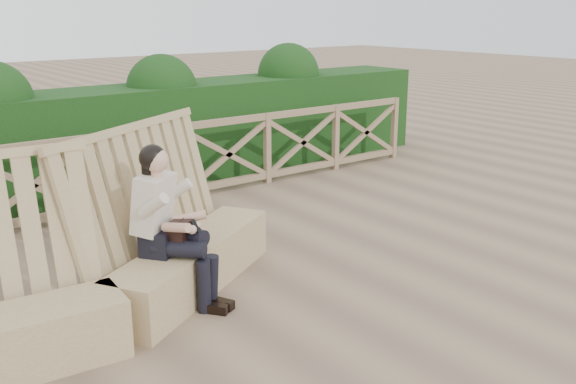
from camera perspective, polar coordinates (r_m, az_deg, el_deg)
ground at (r=6.30m, az=1.13°, el=-8.94°), size 60.00×60.00×0.00m
bench at (r=5.76m, az=-17.26°, el=-7.73°), size 4.43×1.84×1.62m
woman at (r=5.91m, az=-10.60°, el=-2.53°), size 0.74×0.92×1.51m
guardrail at (r=8.96m, az=-13.05°, el=2.05°), size 10.10×0.09×1.10m
hedge at (r=10.00m, az=-16.06°, el=4.44°), size 12.00×1.20×1.50m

